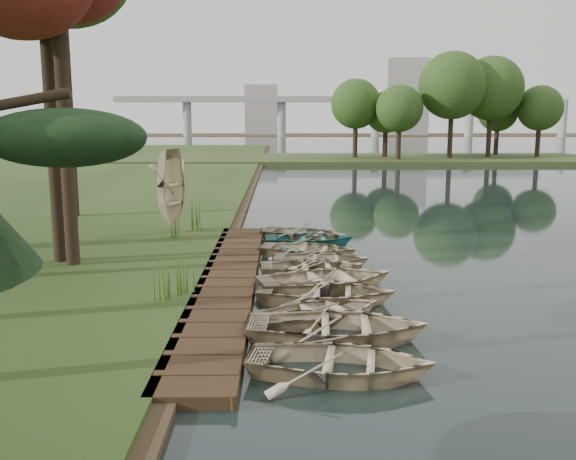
{
  "coord_description": "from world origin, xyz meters",
  "views": [
    {
      "loc": [
        -0.04,
        -18.01,
        4.94
      ],
      "look_at": [
        0.16,
        1.68,
        1.37
      ],
      "focal_mm": 40.0,
      "sensor_mm": 36.0,
      "label": 1
    }
  ],
  "objects_px": {
    "stored_rowboat": "(173,223)",
    "rowboat_0": "(340,358)",
    "rowboat_2": "(321,308)",
    "boardwalk": "(228,282)",
    "rowboat_1": "(337,323)"
  },
  "relations": [
    {
      "from": "rowboat_0",
      "to": "rowboat_2",
      "type": "xyz_separation_m",
      "value": [
        -0.15,
        3.26,
        -0.04
      ]
    },
    {
      "from": "boardwalk",
      "to": "rowboat_2",
      "type": "distance_m",
      "value": 4.17
    },
    {
      "from": "rowboat_0",
      "to": "stored_rowboat",
      "type": "height_order",
      "value": "stored_rowboat"
    },
    {
      "from": "stored_rowboat",
      "to": "rowboat_1",
      "type": "bearing_deg",
      "value": -131.75
    },
    {
      "from": "stored_rowboat",
      "to": "rowboat_0",
      "type": "bearing_deg",
      "value": -135.23
    },
    {
      "from": "boardwalk",
      "to": "stored_rowboat",
      "type": "bearing_deg",
      "value": 110.9
    },
    {
      "from": "boardwalk",
      "to": "rowboat_1",
      "type": "bearing_deg",
      "value": -59.38
    },
    {
      "from": "boardwalk",
      "to": "rowboat_1",
      "type": "distance_m",
      "value": 5.43
    },
    {
      "from": "boardwalk",
      "to": "rowboat_0",
      "type": "distance_m",
      "value": 7.11
    },
    {
      "from": "rowboat_2",
      "to": "stored_rowboat",
      "type": "bearing_deg",
      "value": 1.52
    },
    {
      "from": "rowboat_1",
      "to": "stored_rowboat",
      "type": "bearing_deg",
      "value": 27.87
    },
    {
      "from": "boardwalk",
      "to": "rowboat_2",
      "type": "height_order",
      "value": "rowboat_2"
    },
    {
      "from": "rowboat_0",
      "to": "rowboat_1",
      "type": "distance_m",
      "value": 1.93
    },
    {
      "from": "rowboat_1",
      "to": "rowboat_2",
      "type": "xyz_separation_m",
      "value": [
        -0.25,
        1.33,
        -0.08
      ]
    },
    {
      "from": "rowboat_0",
      "to": "stored_rowboat",
      "type": "bearing_deg",
      "value": 30.62
    }
  ]
}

